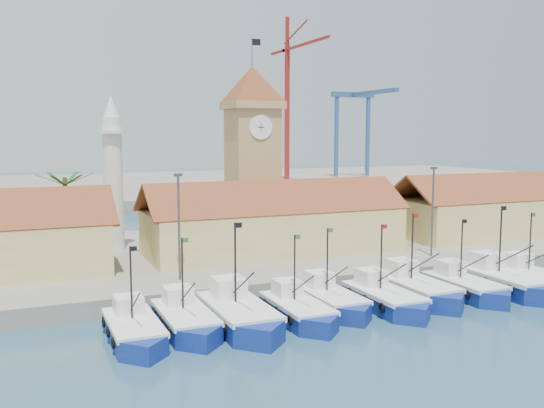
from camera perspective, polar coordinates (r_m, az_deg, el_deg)
name	(u,v)px	position (r m, az deg, el deg)	size (l,w,h in m)	color
ground	(378,320)	(46.62, 9.94, -10.69)	(400.00, 400.00, 0.00)	navy
quay	(259,252)	(67.23, -1.21, -4.57)	(140.00, 32.00, 1.50)	gray
terminal	(128,187)	(149.85, -13.44, 1.55)	(240.00, 80.00, 2.00)	gray
boat_0	(134,332)	(42.07, -12.82, -11.69)	(3.24, 8.88, 6.72)	navy
boat_1	(186,322)	(43.53, -8.07, -10.93)	(3.34, 9.15, 6.92)	navy
boat_2	(240,317)	(43.93, -3.02, -10.57)	(3.82, 10.47, 7.92)	navy
boat_3	(299,312)	(45.48, 2.57, -10.13)	(3.24, 8.89, 6.73)	navy
boat_4	(332,302)	(48.22, 5.66, -9.16)	(3.29, 9.01, 6.81)	navy
boat_5	(386,300)	(49.16, 10.71, -8.91)	(3.41, 9.33, 7.06)	navy
boat_6	(418,291)	(52.40, 13.55, -7.94)	(3.66, 10.02, 7.58)	navy
boat_7	(467,288)	(54.56, 17.87, -7.57)	(3.34, 9.15, 6.93)	navy
boat_8	(507,283)	(57.10, 21.21, -6.96)	(3.83, 10.50, 7.95)	navy
boat_9	(536,280)	(59.80, 23.58, -6.55)	(3.43, 9.39, 7.11)	navy
hall_center	(273,229)	(63.02, 0.12, -2.33)	(27.04, 10.13, 7.61)	#E9D680
hall_right	(510,213)	(80.94, 21.47, -0.80)	(31.20, 10.13, 7.61)	#E9D680
clock_tower	(252,150)	(67.84, -1.86, 5.07)	(5.80, 5.80, 22.70)	tan
minaret	(113,173)	(66.10, -14.74, 2.88)	(3.00, 3.00, 16.30)	silver
palm_tree	(66,210)	(63.91, -18.83, -0.52)	(5.60, 5.03, 8.39)	brown
lamp_posts	(312,214)	(55.68, 3.82, -0.94)	(80.70, 0.25, 9.03)	#3F3F44
crane_red_right	(289,90)	(155.24, 1.64, 10.65)	(1.00, 32.14, 40.94)	maroon
gantry	(359,111)	(167.96, 8.18, 8.69)	(13.00, 22.00, 23.20)	#2F5190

